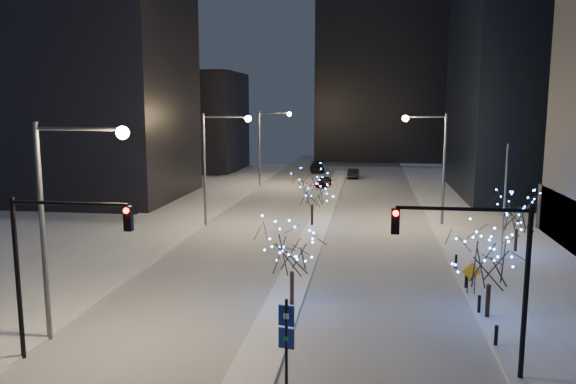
% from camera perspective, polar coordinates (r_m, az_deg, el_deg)
% --- Properties ---
extents(ground, '(160.00, 160.00, 0.00)m').
position_cam_1_polar(ground, '(23.76, -3.58, -18.01)').
color(ground, white).
rests_on(ground, ground).
extents(road, '(20.00, 130.00, 0.02)m').
position_cam_1_polar(road, '(56.93, 3.68, -2.03)').
color(road, '#B3B8C3').
rests_on(road, ground).
extents(median, '(2.00, 80.00, 0.15)m').
position_cam_1_polar(median, '(52.03, 3.23, -2.99)').
color(median, white).
rests_on(median, ground).
extents(east_sidewalk, '(10.00, 90.00, 0.15)m').
position_cam_1_polar(east_sidewalk, '(43.40, 22.22, -6.04)').
color(east_sidewalk, white).
rests_on(east_sidewalk, ground).
extents(west_sidewalk, '(8.00, 90.00, 0.15)m').
position_cam_1_polar(west_sidewalk, '(45.97, -15.67, -4.89)').
color(west_sidewalk, white).
rests_on(west_sidewalk, ground).
extents(filler_west_near, '(22.00, 18.00, 24.00)m').
position_cam_1_polar(filler_west_near, '(68.87, -20.09, 9.37)').
color(filler_west_near, black).
rests_on(filler_west_near, ground).
extents(filler_west_far, '(18.00, 16.00, 16.00)m').
position_cam_1_polar(filler_west_far, '(95.75, -10.32, 7.07)').
color(filler_west_far, black).
rests_on(filler_west_far, ground).
extents(horizon_block, '(24.00, 14.00, 42.00)m').
position_cam_1_polar(horizon_block, '(113.21, 9.34, 13.93)').
color(horizon_block, black).
rests_on(horizon_block, ground).
extents(street_lamp_w_near, '(4.40, 0.56, 10.00)m').
position_cam_1_polar(street_lamp_w_near, '(26.72, -21.90, -0.90)').
color(street_lamp_w_near, '#595E66').
rests_on(street_lamp_w_near, ground).
extents(street_lamp_w_mid, '(4.40, 0.56, 10.00)m').
position_cam_1_polar(street_lamp_w_mid, '(49.75, -7.35, 3.89)').
color(street_lamp_w_mid, '#595E66').
rests_on(street_lamp_w_mid, ground).
extents(street_lamp_w_far, '(4.40, 0.56, 10.00)m').
position_cam_1_polar(street_lamp_w_far, '(74.07, -2.13, 5.56)').
color(street_lamp_w_far, '#595E66').
rests_on(street_lamp_w_far, ground).
extents(street_lamp_east, '(3.90, 0.56, 10.00)m').
position_cam_1_polar(street_lamp_east, '(51.22, 14.62, 3.77)').
color(street_lamp_east, '#595E66').
rests_on(street_lamp_east, ground).
extents(traffic_signal_west, '(5.26, 0.43, 7.00)m').
position_cam_1_polar(traffic_signal_west, '(25.13, -22.98, -5.61)').
color(traffic_signal_west, black).
rests_on(traffic_signal_west, ground).
extents(traffic_signal_east, '(5.26, 0.43, 7.00)m').
position_cam_1_polar(traffic_signal_east, '(22.97, 19.40, -6.72)').
color(traffic_signal_east, black).
rests_on(traffic_signal_east, ground).
extents(flagpoles, '(1.35, 2.60, 8.00)m').
position_cam_1_polar(flagpoles, '(39.46, 21.26, -0.40)').
color(flagpoles, silver).
rests_on(flagpoles, east_sidewalk).
extents(bollards, '(0.16, 12.16, 0.90)m').
position_cam_1_polar(bollards, '(32.86, 18.21, -9.56)').
color(bollards, black).
rests_on(bollards, east_sidewalk).
extents(car_near, '(2.10, 4.24, 1.39)m').
position_cam_1_polar(car_near, '(74.15, 3.63, 1.05)').
color(car_near, black).
rests_on(car_near, ground).
extents(car_mid, '(1.67, 4.46, 1.46)m').
position_cam_1_polar(car_mid, '(83.49, 6.67, 1.90)').
color(car_mid, black).
rests_on(car_mid, ground).
extents(car_far, '(2.93, 5.62, 1.56)m').
position_cam_1_polar(car_far, '(90.60, 2.95, 2.52)').
color(car_far, black).
rests_on(car_far, ground).
extents(holiday_tree_median_near, '(4.22, 4.22, 4.74)m').
position_cam_1_polar(holiday_tree_median_near, '(29.74, 0.40, -5.65)').
color(holiday_tree_median_near, black).
rests_on(holiday_tree_median_near, median).
extents(holiday_tree_median_far, '(4.52, 4.52, 5.23)m').
position_cam_1_polar(holiday_tree_median_far, '(49.50, 2.48, 0.48)').
color(holiday_tree_median_far, black).
rests_on(holiday_tree_median_far, median).
extents(holiday_tree_plaza_near, '(4.96, 4.96, 4.85)m').
position_cam_1_polar(holiday_tree_plaza_near, '(29.76, 19.87, -6.22)').
color(holiday_tree_plaza_near, black).
rests_on(holiday_tree_plaza_near, east_sidewalk).
extents(holiday_tree_plaza_far, '(3.88, 3.88, 4.67)m').
position_cam_1_polar(holiday_tree_plaza_far, '(43.81, 22.31, -1.78)').
color(holiday_tree_plaza_far, black).
rests_on(holiday_tree_plaza_far, east_sidewalk).
extents(wayfinding_sign, '(0.62, 0.20, 3.51)m').
position_cam_1_polar(wayfinding_sign, '(21.93, -0.17, -14.17)').
color(wayfinding_sign, black).
rests_on(wayfinding_sign, ground).
extents(construction_sign, '(1.10, 0.17, 1.83)m').
position_cam_1_polar(construction_sign, '(33.60, 18.15, -7.99)').
color(construction_sign, black).
rests_on(construction_sign, east_sidewalk).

